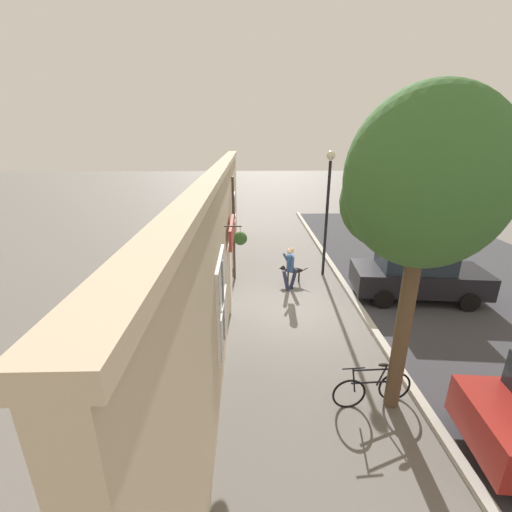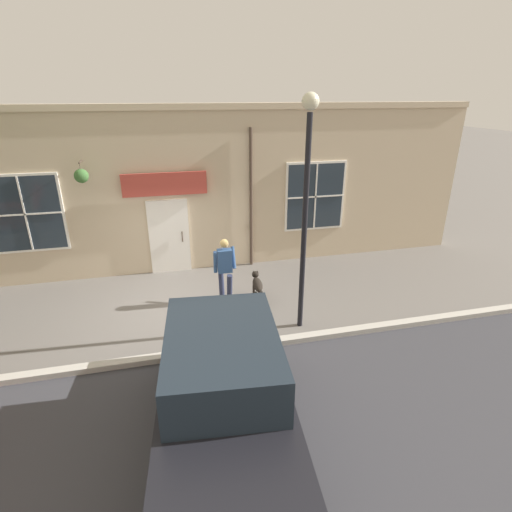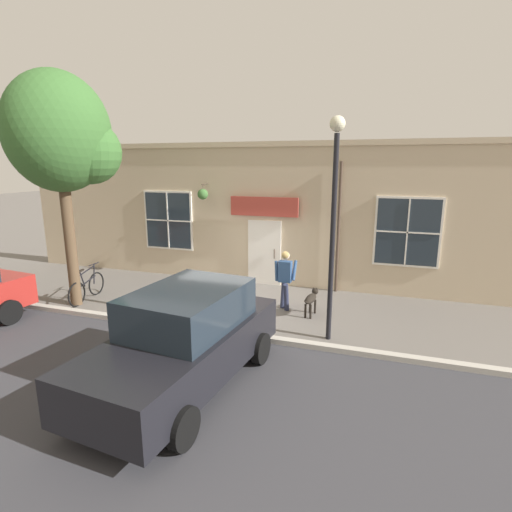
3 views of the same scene
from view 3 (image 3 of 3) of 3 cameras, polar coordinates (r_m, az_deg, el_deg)
ground_plane at (r=11.26m, az=-2.40°, el=-7.02°), size 90.00×90.00×0.00m
curb_and_road at (r=6.73m, az=-21.86°, el=-22.83°), size 10.10×28.00×0.12m
storefront_facade at (r=12.88m, az=1.26°, el=5.96°), size 0.95×18.00×4.53m
pedestrian_walking at (r=10.68m, az=4.18°, el=-2.74°), size 0.58×0.55×1.62m
dog_on_leash at (r=10.51m, az=7.90°, el=-6.05°), size 1.10×0.30×0.66m
street_tree_by_curb at (r=11.77m, az=-25.68°, el=15.03°), size 2.76×2.61×6.16m
leaning_bicycle at (r=12.55m, az=-23.00°, el=-4.12°), size 1.73×0.28×1.00m
parked_car_mid_block at (r=7.21m, az=-10.07°, el=-11.58°), size 4.46×2.26×1.75m
street_lamp at (r=8.55m, az=11.11°, el=7.99°), size 0.32×0.32×4.80m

